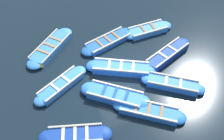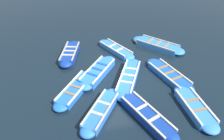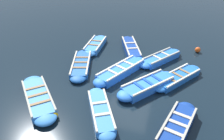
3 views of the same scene
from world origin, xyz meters
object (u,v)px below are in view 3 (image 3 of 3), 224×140
boat_bow_out (177,78)px  boat_outer_right (95,45)px  boat_alongside (131,48)px  buoy_orange_near (55,115)px  boat_mid_row (161,58)px  buoy_yellow_far (198,50)px  boat_centre (148,85)px  boat_drifting (38,98)px  boat_end_of_row (177,127)px  boat_broadside (121,71)px  boat_tucked (101,111)px  boat_stern_in (81,65)px

boat_bow_out → boat_outer_right: 5.92m
boat_alongside → buoy_orange_near: size_ratio=13.31×
boat_bow_out → buoy_orange_near: 6.26m
boat_mid_row → buoy_yellow_far: (-2.11, -1.84, -0.01)m
boat_mid_row → boat_centre: bearing=84.3°
boat_drifting → boat_outer_right: size_ratio=1.04×
boat_mid_row → boat_alongside: 2.10m
boat_alongside → boat_centre: (-1.67, 3.73, -0.01)m
boat_mid_row → boat_end_of_row: boat_end_of_row is taller
boat_alongside → boat_broadside: boat_alongside is taller
boat_tucked → buoy_yellow_far: boat_tucked is taller
boat_alongside → boat_bow_out: bearing=139.6°
boat_stern_in → boat_outer_right: boat_outer_right is taller
buoy_orange_near → buoy_yellow_far: size_ratio=0.79×
buoy_yellow_far → boat_stern_in: bearing=31.3°
boat_outer_right → boat_centre: size_ratio=0.98×
boat_bow_out → boat_stern_in: bearing=2.1°
boat_broadside → buoy_yellow_far: boat_broadside is taller
boat_stern_in → boat_end_of_row: bearing=148.0°
boat_mid_row → boat_outer_right: 4.40m
boat_alongside → boat_tucked: (-0.10, 6.07, -0.05)m
boat_end_of_row → buoy_yellow_far: 7.26m
boat_broadside → boat_centre: (-1.58, 0.91, -0.01)m
buoy_orange_near → boat_stern_in: bearing=-81.1°
boat_stern_in → boat_tucked: bearing=125.2°
boat_broadside → buoy_orange_near: bearing=66.8°
boat_mid_row → boat_drifting: 7.17m
boat_tucked → boat_bow_out: bearing=-129.4°
boat_broadside → buoy_yellow_far: (-3.99, -3.93, -0.03)m
boat_end_of_row → boat_centre: (1.45, -2.36, 0.00)m
boat_drifting → buoy_orange_near: size_ratio=12.44×
buoy_orange_near → buoy_yellow_far: buoy_yellow_far is taller
boat_broadside → buoy_yellow_far: bearing=-135.4°
boat_broadside → boat_outer_right: size_ratio=1.15×
boat_end_of_row → boat_broadside: bearing=-47.2°
boat_broadside → boat_centre: boat_broadside is taller
boat_stern_in → boat_outer_right: 2.66m
boat_stern_in → buoy_yellow_far: (-6.32, -3.85, 0.02)m
boat_broadside → boat_mid_row: bearing=-131.9°
boat_broadside → boat_tucked: boat_broadside is taller
boat_alongside → buoy_orange_near: 6.98m
boat_stern_in → boat_alongside: boat_alongside is taller
boat_tucked → buoy_orange_near: bearing=23.0°
boat_mid_row → buoy_orange_near: bearing=59.5°
boat_bow_out → boat_drifting: boat_drifting is taller
boat_alongside → buoy_orange_near: boat_alongside is taller
boat_outer_right → buoy_orange_near: (-0.78, 6.70, -0.02)m
boat_stern_in → boat_tucked: 4.07m
boat_alongside → buoy_yellow_far: (-4.08, -1.11, -0.03)m
boat_alongside → boat_outer_right: size_ratio=1.12×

